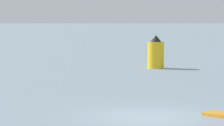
# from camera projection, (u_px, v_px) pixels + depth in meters

# --- Properties ---
(ground_plane) EXTENTS (4000.00, 4000.00, 0.00)m
(ground_plane) POSITION_uv_depth(u_px,v_px,m) (149.00, 117.00, 18.70)
(ground_plane) COLOR gray
(channel_buoy) EXTENTS (1.20, 1.20, 2.45)m
(channel_buoy) POSITION_uv_depth(u_px,v_px,m) (156.00, 53.00, 38.20)
(channel_buoy) COLOR yellow
(channel_buoy) RESTS_ON ground_plane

